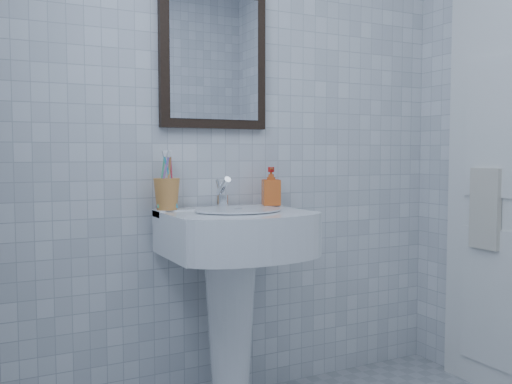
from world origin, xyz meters
TOP-DOWN VIEW (x-y plane):
  - wall_back at (0.00, 1.20)m, footprint 2.20×0.02m
  - washbasin at (-0.13, 0.99)m, footprint 0.58×0.43m
  - faucet at (-0.13, 1.09)m, footprint 0.06×0.12m
  - toothbrush_cup at (-0.38, 1.10)m, footprint 0.13×0.13m
  - soap_dispenser at (0.11, 1.09)m, footprint 0.10×0.10m
  - wall_mirror at (-0.13, 1.18)m, footprint 0.50×0.04m
  - towel_ring at (1.06, 0.70)m, footprint 0.01×0.18m
  - hand_towel at (1.04, 0.70)m, footprint 0.03×0.16m

SIDE VIEW (x-z plane):
  - washbasin at x=-0.13m, z-range 0.15..1.05m
  - hand_towel at x=1.04m, z-range 0.68..1.06m
  - faucet at x=-0.13m, z-range 0.88..1.02m
  - toothbrush_cup at x=-0.38m, z-range 0.89..1.02m
  - soap_dispenser at x=0.11m, z-range 0.89..1.07m
  - towel_ring at x=1.06m, z-range 0.96..1.14m
  - wall_back at x=0.00m, z-range 0.00..2.50m
  - wall_mirror at x=-0.13m, z-range 1.24..1.86m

